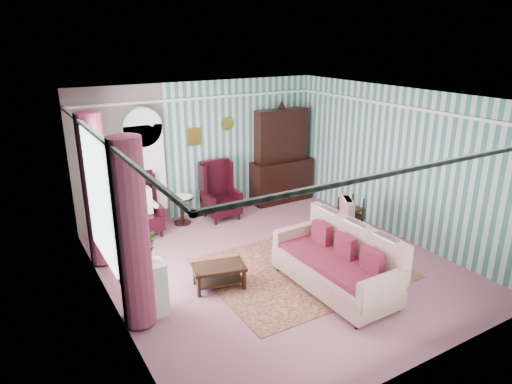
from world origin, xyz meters
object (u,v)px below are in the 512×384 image
sofa (335,259)px  wingback_left (141,206)px  dresser_hutch (282,153)px  round_side_table (182,210)px  coffee_table (219,276)px  nest_table (351,209)px  wingback_right (221,191)px  floral_armchair (331,218)px  plant_stand (146,291)px  bookcase (145,175)px  seated_woman (141,207)px

sofa → wingback_left: bearing=27.7°
dresser_hutch → sofa: dresser_hutch is taller
round_side_table → coffee_table: size_ratio=0.73×
wingback_left → nest_table: 4.37m
wingback_right → sofa: 3.57m
sofa → floral_armchair: (1.01, 1.31, 0.01)m
coffee_table → wingback_left: bearing=99.3°
plant_stand → sofa: 2.86m
plant_stand → bookcase: bearing=71.5°
floral_armchair → coffee_table: 2.57m
sofa → bookcase: bearing=22.3°
wingback_right → dresser_hutch: bearing=8.8°
wingback_left → plant_stand: size_ratio=1.56×
plant_stand → floral_armchair: floral_armchair is taller
wingback_left → round_side_table: (0.90, 0.15, -0.33)m
round_side_table → floral_armchair: size_ratio=0.55×
coffee_table → seated_woman: bearing=99.3°
coffee_table → sofa: bearing=-32.8°
floral_armchair → coffee_table: size_ratio=1.33×
dresser_hutch → plant_stand: 5.31m
plant_stand → wingback_right: bearing=47.2°
bookcase → coffee_table: (0.17, -2.97, -0.93)m
wingback_right → round_side_table: 0.92m
round_side_table → plant_stand: 3.36m
round_side_table → floral_armchair: bearing=-49.5°
dresser_hutch → floral_armchair: bearing=-102.3°
sofa → floral_armchair: bearing=-38.6°
dresser_hutch → plant_stand: size_ratio=2.95×
dresser_hutch → coffee_table: size_ratio=2.89×
dresser_hutch → coffee_table: bearing=-137.2°
plant_stand → coffee_table: (1.22, 0.17, -0.21)m
seated_woman → coffee_table: seated_woman is taller
wingback_right → nest_table: bearing=-33.7°
floral_armchair → wingback_right: bearing=56.4°
round_side_table → plant_stand: plant_stand is taller
round_side_table → nest_table: size_ratio=1.11×
wingback_left → sofa: wingback_left is taller
nest_table → floral_armchair: bearing=-148.0°
bookcase → dresser_hutch: bearing=-2.1°
wingback_left → seated_woman: 0.04m
plant_stand → coffee_table: 1.25m
sofa → dresser_hutch: bearing=-23.1°
wingback_right → nest_table: wingback_right is taller
round_side_table → floral_armchair: 3.17m
bookcase → wingback_right: 1.63m
wingback_right → sofa: size_ratio=0.58×
dresser_hutch → sofa: size_ratio=1.10×
round_side_table → wingback_right: bearing=-10.0°
wingback_left → floral_armchair: wingback_left is taller
dresser_hutch → seated_woman: size_ratio=2.00×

